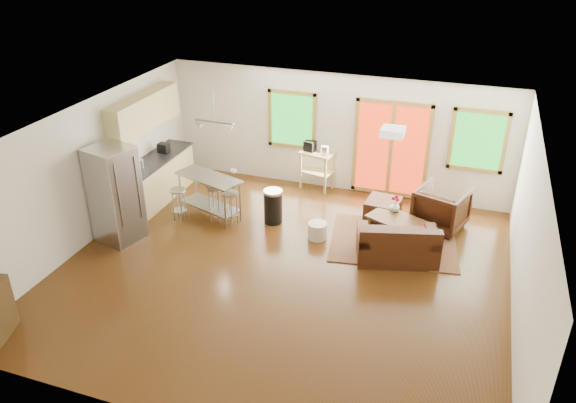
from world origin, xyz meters
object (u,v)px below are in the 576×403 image
(armchair, at_px, (442,206))
(refrigerator, at_px, (116,195))
(coffee_table, at_px, (397,221))
(rug, at_px, (393,242))
(island, at_px, (209,189))
(loveseat, at_px, (397,245))
(ottoman, at_px, (383,210))
(kitchen_cart, at_px, (316,157))

(armchair, bearing_deg, refrigerator, 41.07)
(coffee_table, distance_m, refrigerator, 5.24)
(rug, bearing_deg, armchair, 49.47)
(coffee_table, xyz_separation_m, island, (-3.72, -0.33, 0.24))
(rug, distance_m, loveseat, 0.66)
(loveseat, bearing_deg, ottoman, 94.91)
(ottoman, relative_size, kitchen_cart, 0.59)
(loveseat, xyz_separation_m, armchair, (0.61, 1.45, 0.16))
(rug, relative_size, refrigerator, 1.25)
(rug, relative_size, armchair, 2.51)
(refrigerator, bearing_deg, ottoman, 41.80)
(loveseat, relative_size, refrigerator, 0.85)
(coffee_table, distance_m, island, 3.74)
(refrigerator, height_order, island, refrigerator)
(loveseat, height_order, kitchen_cart, kitchen_cart)
(rug, height_order, island, island)
(ottoman, bearing_deg, coffee_table, -60.27)
(coffee_table, bearing_deg, refrigerator, -160.99)
(coffee_table, xyz_separation_m, ottoman, (-0.37, 0.65, -0.15))
(ottoman, relative_size, island, 0.43)
(refrigerator, relative_size, kitchen_cart, 1.69)
(rug, xyz_separation_m, coffee_table, (0.01, 0.17, 0.35))
(rug, height_order, kitchen_cart, kitchen_cart)
(armchair, xyz_separation_m, ottoman, (-1.12, -0.06, -0.25))
(loveseat, relative_size, island, 1.05)
(armchair, relative_size, ottoman, 1.43)
(rug, height_order, coffee_table, coffee_table)
(ottoman, relative_size, refrigerator, 0.35)
(coffee_table, relative_size, refrigerator, 0.66)
(refrigerator, height_order, kitchen_cart, refrigerator)
(rug, distance_m, refrigerator, 5.23)
(loveseat, distance_m, armchair, 1.58)
(loveseat, distance_m, refrigerator, 5.19)
(loveseat, bearing_deg, armchair, 52.15)
(kitchen_cart, bearing_deg, island, -130.32)
(loveseat, xyz_separation_m, island, (-3.86, 0.41, 0.31))
(loveseat, xyz_separation_m, coffee_table, (-0.14, 0.74, 0.07))
(armchair, bearing_deg, loveseat, 85.44)
(kitchen_cart, bearing_deg, ottoman, -29.53)
(refrigerator, bearing_deg, rug, 31.79)
(coffee_table, distance_m, armchair, 1.04)
(kitchen_cart, bearing_deg, rug, -40.81)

